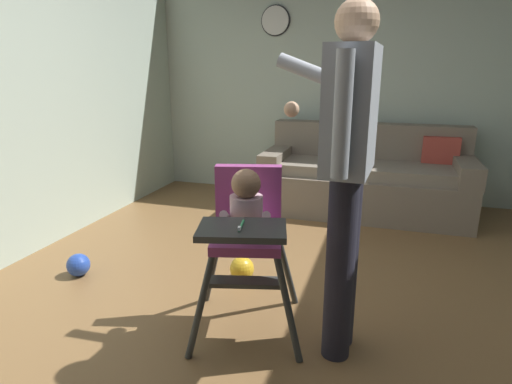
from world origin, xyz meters
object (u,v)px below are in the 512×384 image
wall_clock (275,21)px  toy_ball_second (242,269)px  toy_ball (78,265)px  couch (366,179)px  high_chair (247,221)px  adult_standing (346,168)px

wall_clock → toy_ball_second: bearing=-80.2°
toy_ball → toy_ball_second: 1.15m
couch → high_chair: bearing=-11.8°
toy_ball → couch: bearing=48.9°
couch → toy_ball_second: bearing=-21.2°
high_chair → toy_ball_second: (-0.21, 0.52, -0.55)m
toy_ball → wall_clock: 3.22m
high_chair → adult_standing: adult_standing is taller
adult_standing → couch: bearing=-86.6°
adult_standing → toy_ball_second: (-0.71, 0.55, -0.87)m
toy_ball_second → couch: bearing=68.8°
high_chair → toy_ball: size_ratio=5.82×
high_chair → wall_clock: bearing=177.6°
high_chair → toy_ball_second: bearing=-172.3°
adult_standing → toy_ball: 2.05m
couch → toy_ball: 2.77m
wall_clock → toy_ball: bearing=-105.9°
toy_ball_second → wall_clock: (-0.39, 2.27, 1.82)m
adult_standing → toy_ball_second: 1.25m
toy_ball_second → adult_standing: bearing=-37.7°
adult_standing → wall_clock: bearing=-65.7°
couch → toy_ball_second: 1.94m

